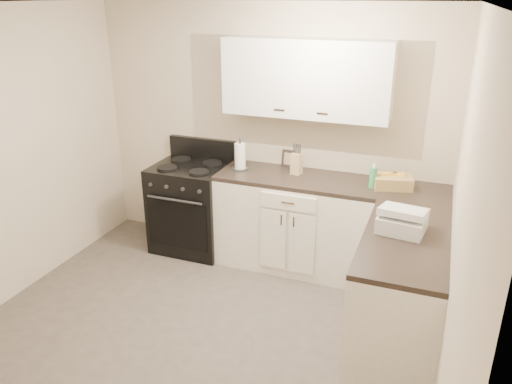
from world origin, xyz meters
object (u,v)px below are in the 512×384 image
at_px(stove, 192,207).
at_px(wicker_basket, 393,182).
at_px(knife_block, 297,164).
at_px(paper_towel, 240,156).
at_px(countertop_grill, 402,223).

relative_size(stove, wicker_basket, 2.79).
xyz_separation_m(stove, knife_block, (1.10, 0.10, 0.58)).
bearing_deg(stove, knife_block, 5.22).
bearing_deg(paper_towel, knife_block, 5.75).
relative_size(knife_block, countertop_grill, 0.64).
bearing_deg(countertop_grill, wicker_basket, 108.02).
bearing_deg(wicker_basket, countertop_grill, -79.29).
bearing_deg(stove, wicker_basket, 1.48).
relative_size(paper_towel, countertop_grill, 0.80).
relative_size(knife_block, paper_towel, 0.80).
bearing_deg(stove, countertop_grill, -20.55).
relative_size(wicker_basket, countertop_grill, 1.01).
relative_size(knife_block, wicker_basket, 0.63).
xyz_separation_m(knife_block, countertop_grill, (1.07, -0.91, -0.04)).
relative_size(stove, countertop_grill, 2.83).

